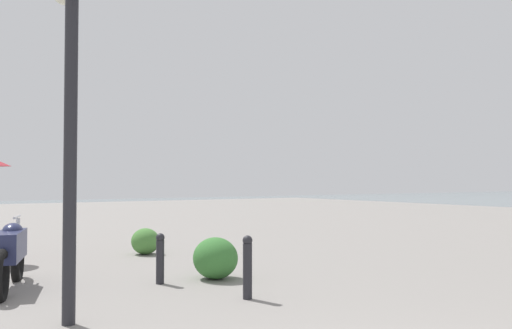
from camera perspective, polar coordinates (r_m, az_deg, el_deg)
name	(u,v)px	position (r m, az deg, el deg)	size (l,w,h in m)	color
lamppost	(71,85)	(6.08, -19.37, 8.08)	(0.98, 0.28, 3.82)	#232328
motorcycle	(10,254)	(8.30, -25.05, -8.72)	(2.12, 0.74, 1.06)	black
bollard_near	(247,266)	(6.95, -0.93, -10.90)	(0.13, 0.13, 0.82)	#232328
bollard_mid	(160,257)	(8.08, -10.32, -9.85)	(0.13, 0.13, 0.75)	#232328
shrub_low	(145,241)	(11.31, -11.88, -8.12)	(0.64, 0.57, 0.54)	#477F38
shrub_round	(215,258)	(8.37, -4.41, -10.06)	(0.76, 0.68, 0.65)	#387533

